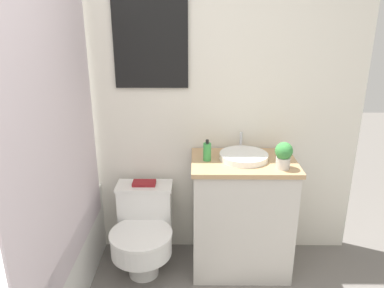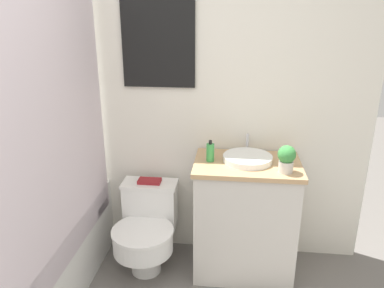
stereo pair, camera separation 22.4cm
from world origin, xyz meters
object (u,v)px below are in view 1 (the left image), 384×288
Objects in this scene: sink at (244,156)px; toilet at (143,230)px; book_on_tank at (144,183)px; soap_bottle at (207,152)px; potted_plant at (284,154)px.

toilet is at bearing -174.96° from sink.
toilet is 3.69× the size of book_on_tank.
soap_bottle reaches higher than toilet.
book_on_tank is (-0.44, 0.11, -0.28)m from soap_bottle.
soap_bottle is 0.83× the size of potted_plant.
potted_plant reaches higher than soap_bottle.
potted_plant is at bearing -5.84° from toilet.
sink is at bearing 5.04° from toilet.
soap_bottle is at bearing 4.90° from toilet.
potted_plant is at bearing -15.54° from soap_bottle.
potted_plant is (0.47, -0.13, 0.03)m from soap_bottle.
potted_plant reaches higher than sink.
soap_bottle is at bearing -13.73° from book_on_tank.
soap_bottle reaches higher than book_on_tank.
sink is 2.51× the size of soap_bottle.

